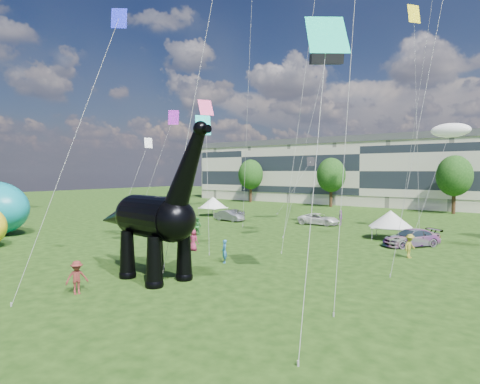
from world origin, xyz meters
The scene contains 14 objects.
ground centered at (0.00, 0.00, 0.00)m, with size 220.00×220.00×0.00m, color #16330C.
terrace_row centered at (-8.00, 62.00, 6.00)m, with size 78.00×11.00×12.00m, color beige.
tree_far_left centered at (-30.00, 53.00, 6.29)m, with size 5.20×5.20×9.44m.
tree_mid_left centered at (-12.00, 53.00, 6.29)m, with size 5.20×5.20×9.44m.
tree_mid_right centered at (8.00, 53.00, 6.29)m, with size 5.20×5.20×9.44m.
dinosaur_sculpture centered at (-0.33, 1.04, 3.58)m, with size 11.64×3.56×9.47m.
car_silver centered at (-14.85, 27.43, 0.70)m, with size 1.65×4.10×1.40m, color #A7A8AB.
car_grey centered at (-13.72, 25.53, 0.68)m, with size 1.44×4.13×1.36m, color slate.
car_white centered at (-2.83, 29.28, 0.68)m, with size 2.27×4.93×1.37m, color silver.
car_dark centered at (9.78, 21.30, 0.75)m, with size 2.09×5.14×1.49m, color #595960.
gazebo_near centered at (7.17, 24.09, 1.93)m, with size 4.58×4.58×2.75m.
gazebo_left centered at (-19.52, 28.98, 1.93)m, with size 4.00×4.00×2.75m.
visitors centered at (2.43, 14.71, 0.88)m, with size 38.33×35.71×1.85m.
kites centered at (0.94, 15.22, 18.04)m, with size 56.67×46.83×31.37m.
Camera 1 is at (18.70, -15.03, 6.51)m, focal length 30.00 mm.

